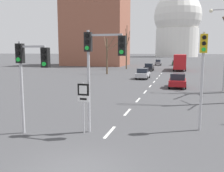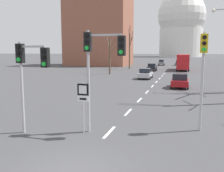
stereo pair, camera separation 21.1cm
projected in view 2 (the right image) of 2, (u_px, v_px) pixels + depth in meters
The scene contains 24 objects.
ground_plane at pixel (73, 171), 8.76m from camera, with size 800.00×800.00×0.00m, color #424244.
lane_stripe_0 at pixel (109, 132), 13.01m from camera, with size 0.16×2.00×0.01m, color silver.
lane_stripe_1 at pixel (128, 112), 17.29m from camera, with size 0.16×2.00×0.01m, color silver.
lane_stripe_2 at pixel (139, 100), 21.57m from camera, with size 0.16×2.00×0.01m, color silver.
lane_stripe_3 at pixel (147, 92), 25.85m from camera, with size 0.16×2.00×0.01m, color silver.
lane_stripe_4 at pixel (152, 86), 30.13m from camera, with size 0.16×2.00×0.01m, color silver.
lane_stripe_5 at pixel (156, 82), 34.41m from camera, with size 0.16×2.00×0.01m, color silver.
lane_stripe_6 at pixel (160, 78), 38.69m from camera, with size 0.16×2.00×0.01m, color silver.
lane_stripe_7 at pixel (162, 76), 42.97m from camera, with size 0.16×2.00×0.01m, color silver.
lane_stripe_8 at pixel (164, 74), 47.24m from camera, with size 0.16×2.00×0.01m, color silver.
traffic_signal_centre_tall at pixel (99, 56), 12.38m from camera, with size 2.11×0.34×5.23m.
traffic_signal_near_left at pixel (29, 65), 12.34m from camera, with size 1.76×0.34×4.66m.
traffic_signal_near_right at pixel (203, 63), 12.79m from camera, with size 0.36×0.34×5.16m.
route_sign_post at pixel (83, 99), 12.69m from camera, with size 0.60×0.08×2.61m.
sedan_near_left at pixel (162, 62), 74.67m from camera, with size 1.69×3.97×1.73m.
sedan_near_right at pixel (145, 74), 38.32m from camera, with size 1.85×4.37×1.62m.
sedan_mid_centre at pixel (180, 81), 28.77m from camera, with size 1.96×3.90×1.66m.
sedan_far_left at pixel (152, 67), 53.41m from camera, with size 1.88×3.87×1.65m.
sedan_far_right at pixel (179, 63), 75.26m from camera, with size 1.89×4.43×1.47m.
city_bus at pixel (183, 61), 55.39m from camera, with size 2.66×10.80×3.48m.
bare_tree_left_near at pixel (130, 49), 58.75m from camera, with size 1.29×3.34×9.99m.
bare_tree_left_far at pixel (110, 55), 45.70m from camera, with size 3.58×2.61×6.99m.
capitol_dome at pixel (181, 24), 189.29m from camera, with size 35.56×35.56×50.23m.
apartment_block_left at pixel (99, 29), 74.78m from camera, with size 18.00×14.00×21.44m, color #935642.
Camera 2 is at (3.64, -7.55, 4.18)m, focal length 40.00 mm.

